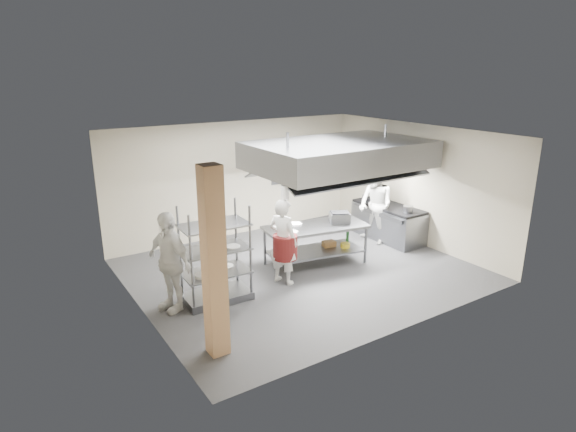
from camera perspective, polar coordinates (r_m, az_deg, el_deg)
floor at (r=10.69m, az=1.58°, el=-6.48°), size 7.00×7.00×0.00m
ceiling at (r=9.88m, az=1.72°, el=9.67°), size 7.00×7.00×0.00m
wall_back at (r=12.69m, az=-6.09°, el=4.38°), size 7.00×0.00×7.00m
wall_left at (r=8.77m, az=-17.54°, el=-2.20°), size 0.00×6.00×6.00m
wall_right at (r=12.45m, az=15.05°, el=3.64°), size 0.00×6.00×6.00m
column at (r=7.27m, az=-8.76°, el=-5.61°), size 0.30×0.30×3.00m
exhaust_hood at (r=11.06m, az=6.09°, el=7.25°), size 4.00×2.50×0.60m
hood_strip_a at (r=10.59m, az=2.23°, el=5.12°), size 1.60×0.12×0.04m
hood_strip_b at (r=11.70m, az=9.49°, el=6.06°), size 1.60×0.12×0.04m
wall_shelf at (r=13.45m, az=1.08°, el=5.20°), size 1.50×0.28×0.04m
island at (r=10.91m, az=3.27°, el=-3.43°), size 2.44×1.35×0.91m
island_worktop at (r=10.77m, az=3.31°, el=-1.31°), size 2.44×1.35×0.06m
island_undershelf at (r=10.97m, az=3.25°, el=-4.19°), size 2.24×1.22×0.04m
pass_rack at (r=9.15m, az=-8.61°, el=-4.49°), size 1.29×0.79×1.89m
cooking_range at (r=12.77m, az=11.76°, el=-0.83°), size 0.80×2.00×0.84m
range_top at (r=12.64m, az=11.88°, el=1.11°), size 0.78×1.96×0.06m
chef_head at (r=9.80m, az=-0.59°, el=-3.05°), size 0.64×0.77×1.80m
chef_line at (r=12.28m, az=10.33°, el=1.29°), size 0.81×1.01×1.97m
chef_plating at (r=8.97m, az=-13.91°, el=-5.27°), size 0.78×1.19×1.88m
griddle at (r=11.02m, az=6.14°, el=-0.19°), size 0.55×0.51×0.22m
wicker_basket at (r=11.21m, az=4.88°, el=-3.28°), size 0.32×0.24×0.13m
stockpot at (r=12.61m, az=11.09°, el=1.71°), size 0.28×0.28×0.19m
plate_stack at (r=9.28m, az=-8.52°, el=-6.44°), size 0.28×0.28×0.05m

